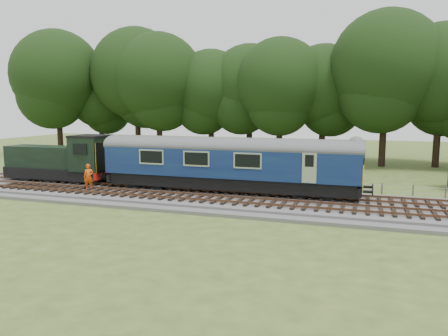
% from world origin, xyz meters
% --- Properties ---
extents(ground, '(120.00, 120.00, 0.00)m').
position_xyz_m(ground, '(0.00, 0.00, 0.00)').
color(ground, '#3C551F').
rests_on(ground, ground).
extents(ballast, '(70.00, 7.00, 0.35)m').
position_xyz_m(ballast, '(0.00, 0.00, 0.17)').
color(ballast, '#4C4C4F').
rests_on(ballast, ground).
extents(track_north, '(67.20, 2.40, 0.21)m').
position_xyz_m(track_north, '(0.00, 1.40, 0.42)').
color(track_north, black).
rests_on(track_north, ballast).
extents(track_south, '(67.20, 2.40, 0.21)m').
position_xyz_m(track_south, '(0.00, -1.60, 0.42)').
color(track_south, black).
rests_on(track_south, ballast).
extents(fence, '(64.00, 0.12, 1.00)m').
position_xyz_m(fence, '(0.00, 4.50, 0.00)').
color(fence, '#6B6054').
rests_on(fence, ground).
extents(tree_line, '(70.00, 8.00, 18.00)m').
position_xyz_m(tree_line, '(0.00, 22.00, 0.00)').
color(tree_line, black).
rests_on(tree_line, ground).
extents(dmu_railcar, '(18.05, 2.86, 3.88)m').
position_xyz_m(dmu_railcar, '(-0.27, 1.40, 2.61)').
color(dmu_railcar, black).
rests_on(dmu_railcar, ground).
extents(shunter_loco, '(8.91, 2.60, 3.38)m').
position_xyz_m(shunter_loco, '(-14.20, 1.40, 1.97)').
color(shunter_loco, black).
rests_on(shunter_loco, ground).
extents(worker, '(0.79, 0.65, 1.86)m').
position_xyz_m(worker, '(-9.97, -1.09, 1.28)').
color(worker, '#EC510C').
rests_on(worker, ballast).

